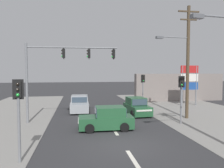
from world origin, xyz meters
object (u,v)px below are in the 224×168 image
pedestal_signal_left_kerb (18,107)px  pedestal_signal_far_median (143,85)px  shopping_plaza_sign (189,80)px  hatchback_oncoming_near (107,119)px  hatchback_receding_far (137,107)px  traffic_signal_mast (59,65)px  utility_pole_midground_right (186,58)px  sedan_kerbside_parked (80,104)px  pedestal_signal_right_kerb (181,92)px

pedestal_signal_left_kerb → pedestal_signal_far_median: (9.37, 12.68, 0.00)m
shopping_plaza_sign → hatchback_oncoming_near: 13.92m
pedestal_signal_left_kerb → pedestal_signal_far_median: size_ratio=1.00×
pedestal_signal_left_kerb → hatchback_receding_far: pedestal_signal_left_kerb is taller
traffic_signal_mast → hatchback_oncoming_near: (3.28, -2.58, -3.65)m
hatchback_oncoming_near → pedestal_signal_far_median: bearing=57.9°
traffic_signal_mast → hatchback_receding_far: (6.65, 2.08, -3.65)m
shopping_plaza_sign → hatchback_receding_far: shopping_plaza_sign is taller
pedestal_signal_far_median → shopping_plaza_sign: (5.69, 0.75, 0.57)m
utility_pole_midground_right → sedan_kerbside_parked: utility_pole_midground_right is taller
pedestal_signal_far_median → shopping_plaza_sign: size_ratio=0.77×
traffic_signal_mast → pedestal_signal_far_median: (8.24, 5.34, -1.94)m
utility_pole_midground_right → hatchback_oncoming_near: 8.41m
sedan_kerbside_parked → hatchback_receding_far: (5.09, -2.43, -0.00)m
traffic_signal_mast → pedestal_signal_left_kerb: 7.68m
traffic_signal_mast → pedestal_signal_right_kerb: (8.88, -2.00, -1.94)m
hatchback_receding_far → shopping_plaza_sign: bearing=28.8°
pedestal_signal_right_kerb → shopping_plaza_sign: bearing=58.0°
pedestal_signal_right_kerb → pedestal_signal_left_kerb: 11.35m
shopping_plaza_sign → hatchback_oncoming_near: shopping_plaza_sign is taller
hatchback_receding_far → pedestal_signal_left_kerb: bearing=-129.6°
shopping_plaza_sign → hatchback_oncoming_near: (-10.65, -8.67, -2.28)m
utility_pole_midground_right → hatchback_receding_far: size_ratio=2.47×
sedan_kerbside_parked → hatchback_receding_far: 5.64m
pedestal_signal_right_kerb → hatchback_oncoming_near: pedestal_signal_right_kerb is taller
utility_pole_midground_right → hatchback_receding_far: (-3.50, 2.33, -4.25)m
pedestal_signal_right_kerb → shopping_plaza_sign: shopping_plaza_sign is taller
pedestal_signal_left_kerb → sedan_kerbside_parked: (2.69, 11.85, -1.71)m
utility_pole_midground_right → shopping_plaza_sign: (3.78, 6.34, -1.97)m
traffic_signal_mast → hatchback_receding_far: bearing=17.4°
pedestal_signal_far_median → sedan_kerbside_parked: 6.95m
traffic_signal_mast → pedestal_signal_far_median: size_ratio=1.93×
hatchback_oncoming_near → hatchback_receding_far: same height
traffic_signal_mast → hatchback_receding_far: 7.86m
traffic_signal_mast → pedestal_signal_left_kerb: size_ratio=1.93×
pedestal_signal_far_median → shopping_plaza_sign: bearing=7.5°
hatchback_oncoming_near → pedestal_signal_left_kerb: bearing=-132.8°
hatchback_oncoming_near → sedan_kerbside_parked: sedan_kerbside_parked is taller
pedestal_signal_left_kerb → pedestal_signal_right_kerb: bearing=28.1°
pedestal_signal_far_median → shopping_plaza_sign: 5.77m
shopping_plaza_sign → pedestal_signal_left_kerb: bearing=-138.3°
pedestal_signal_right_kerb → hatchback_receding_far: size_ratio=0.96×
shopping_plaza_sign → hatchback_oncoming_near: size_ratio=1.26×
pedestal_signal_right_kerb → hatchback_receding_far: bearing=118.7°
pedestal_signal_left_kerb → hatchback_oncoming_near: pedestal_signal_left_kerb is taller
utility_pole_midground_right → traffic_signal_mast: size_ratio=1.33×
traffic_signal_mast → hatchback_oncoming_near: 5.54m
utility_pole_midground_right → sedan_kerbside_parked: size_ratio=2.15×
pedestal_signal_right_kerb → pedestal_signal_far_median: size_ratio=1.00×
pedestal_signal_right_kerb → pedestal_signal_left_kerb: (-10.01, -5.35, 0.00)m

